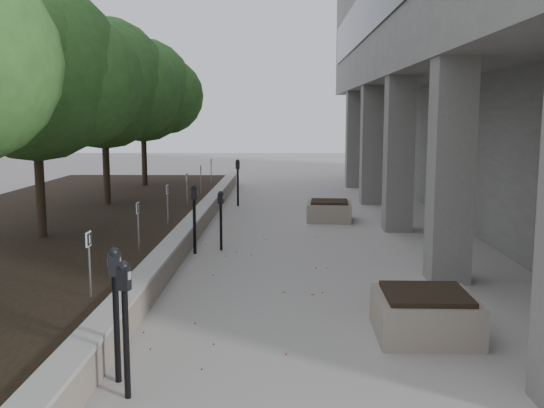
# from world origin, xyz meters

# --- Properties ---
(retaining_wall) EXTENTS (0.39, 26.00, 0.50)m
(retaining_wall) POSITION_xyz_m (-1.82, 9.00, 0.25)
(retaining_wall) COLOR gray
(retaining_wall) RESTS_ON ground
(planting_bed) EXTENTS (7.00, 26.00, 0.40)m
(planting_bed) POSITION_xyz_m (-5.50, 9.00, 0.20)
(planting_bed) COLOR black
(planting_bed) RESTS_ON ground
(crabapple_tree_3) EXTENTS (4.60, 4.00, 5.44)m
(crabapple_tree_3) POSITION_xyz_m (-4.80, 8.00, 3.12)
(crabapple_tree_3) COLOR #2A5D23
(crabapple_tree_3) RESTS_ON planting_bed
(crabapple_tree_4) EXTENTS (4.60, 4.00, 5.44)m
(crabapple_tree_4) POSITION_xyz_m (-4.80, 13.00, 3.12)
(crabapple_tree_4) COLOR #2A5D23
(crabapple_tree_4) RESTS_ON planting_bed
(crabapple_tree_5) EXTENTS (4.60, 4.00, 5.44)m
(crabapple_tree_5) POSITION_xyz_m (-4.80, 18.00, 3.12)
(crabapple_tree_5) COLOR #2A5D23
(crabapple_tree_5) RESTS_ON planting_bed
(parking_sign_3) EXTENTS (0.04, 0.22, 0.96)m
(parking_sign_3) POSITION_xyz_m (-2.35, 3.50, 0.88)
(parking_sign_3) COLOR black
(parking_sign_3) RESTS_ON planting_bed
(parking_sign_4) EXTENTS (0.04, 0.22, 0.96)m
(parking_sign_4) POSITION_xyz_m (-2.35, 6.50, 0.88)
(parking_sign_4) COLOR black
(parking_sign_4) RESTS_ON planting_bed
(parking_sign_5) EXTENTS (0.04, 0.22, 0.96)m
(parking_sign_5) POSITION_xyz_m (-2.35, 9.50, 0.88)
(parking_sign_5) COLOR black
(parking_sign_5) RESTS_ON planting_bed
(parking_sign_6) EXTENTS (0.04, 0.22, 0.96)m
(parking_sign_6) POSITION_xyz_m (-2.35, 12.50, 0.88)
(parking_sign_6) COLOR black
(parking_sign_6) RESTS_ON planting_bed
(parking_sign_7) EXTENTS (0.04, 0.22, 0.96)m
(parking_sign_7) POSITION_xyz_m (-2.35, 15.50, 0.88)
(parking_sign_7) COLOR black
(parking_sign_7) RESTS_ON planting_bed
(parking_sign_8) EXTENTS (0.04, 0.22, 0.96)m
(parking_sign_8) POSITION_xyz_m (-2.35, 18.50, 0.88)
(parking_sign_8) COLOR black
(parking_sign_8) RESTS_ON planting_bed
(parking_meter_1) EXTENTS (0.16, 0.13, 1.55)m
(parking_meter_1) POSITION_xyz_m (-1.45, 1.56, 0.78)
(parking_meter_1) COLOR black
(parking_meter_1) RESTS_ON ground
(parking_meter_2) EXTENTS (0.17, 0.14, 1.50)m
(parking_meter_2) POSITION_xyz_m (-1.24, 1.15, 0.75)
(parking_meter_2) COLOR black
(parking_meter_2) RESTS_ON ground
(parking_meter_3) EXTENTS (0.17, 0.13, 1.52)m
(parking_meter_3) POSITION_xyz_m (-1.51, 8.12, 0.76)
(parking_meter_3) COLOR black
(parking_meter_3) RESTS_ON ground
(parking_meter_4) EXTENTS (0.15, 0.13, 1.34)m
(parking_meter_4) POSITION_xyz_m (-0.97, 8.49, 0.67)
(parking_meter_4) COLOR black
(parking_meter_4) RESTS_ON ground
(parking_meter_5) EXTENTS (0.16, 0.11, 1.56)m
(parking_meter_5) POSITION_xyz_m (-1.10, 15.34, 0.78)
(parking_meter_5) COLOR black
(parking_meter_5) RESTS_ON ground
(planter_front) EXTENTS (1.35, 1.35, 0.62)m
(planter_front) POSITION_xyz_m (2.35, 3.11, 0.31)
(planter_front) COLOR gray
(planter_front) RESTS_ON ground
(planter_back) EXTENTS (1.34, 1.34, 0.58)m
(planter_back) POSITION_xyz_m (1.73, 12.48, 0.29)
(planter_back) COLOR gray
(planter_back) RESTS_ON ground
(berry_scatter) EXTENTS (3.30, 14.10, 0.02)m
(berry_scatter) POSITION_xyz_m (-0.10, 5.00, 0.01)
(berry_scatter) COLOR maroon
(berry_scatter) RESTS_ON ground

